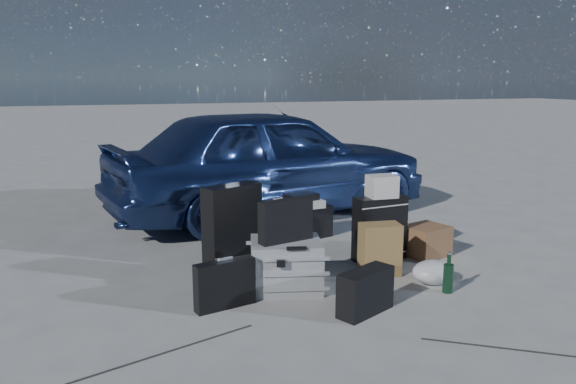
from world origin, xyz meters
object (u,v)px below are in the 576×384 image
at_px(briefcase, 225,284).
at_px(suitcase_right, 380,228).
at_px(suitcase_left, 232,224).
at_px(car, 270,161).
at_px(green_bottle, 448,273).
at_px(duffel_bag, 299,223).
at_px(cardboard_box, 426,241).
at_px(pelican_case, 286,265).

xyz_separation_m(briefcase, suitcase_right, (1.47, 0.56, 0.11)).
bearing_deg(suitcase_left, car, 37.34).
bearing_deg(green_bottle, car, 100.43).
xyz_separation_m(car, duffel_bag, (-0.02, -0.99, -0.46)).
distance_m(cardboard_box, green_bottle, 0.86).
xyz_separation_m(briefcase, green_bottle, (1.57, -0.27, -0.02)).
bearing_deg(green_bottle, pelican_case, 156.79).
distance_m(car, duffel_bag, 1.09).
bearing_deg(suitcase_right, duffel_bag, 110.70).
bearing_deg(cardboard_box, briefcase, -164.68).
height_order(briefcase, green_bottle, briefcase).
height_order(duffel_bag, cardboard_box, duffel_bag).
bearing_deg(pelican_case, cardboard_box, 28.18).
bearing_deg(duffel_bag, pelican_case, -127.26).
distance_m(pelican_case, suitcase_left, 0.79).
relative_size(briefcase, suitcase_left, 0.64).
bearing_deg(briefcase, suitcase_right, 8.06).
relative_size(suitcase_left, green_bottle, 2.28).
bearing_deg(suitcase_left, cardboard_box, -37.95).
xyz_separation_m(suitcase_left, suitcase_right, (1.18, -0.37, -0.05)).
relative_size(briefcase, cardboard_box, 1.20).
height_order(briefcase, cardboard_box, briefcase).
relative_size(suitcase_right, cardboard_box, 1.56).
height_order(suitcase_left, duffel_bag, suitcase_left).
distance_m(suitcase_left, green_bottle, 1.77).
height_order(car, suitcase_left, car).
height_order(pelican_case, suitcase_right, suitcase_right).
bearing_deg(duffel_bag, briefcase, -139.63).
bearing_deg(car, briefcase, 145.08).
height_order(cardboard_box, green_bottle, green_bottle).
xyz_separation_m(suitcase_left, green_bottle, (1.29, -1.20, -0.18)).
relative_size(car, briefcase, 8.57).
bearing_deg(car, duffel_bag, 168.21).
bearing_deg(briefcase, car, 52.63).
bearing_deg(suitcase_right, briefcase, -164.58).
bearing_deg(pelican_case, suitcase_right, 35.89).
relative_size(car, suitcase_left, 5.51).
bearing_deg(suitcase_right, cardboard_box, -10.75).
distance_m(suitcase_right, cardboard_box, 0.46).
height_order(car, briefcase, car).
relative_size(suitcase_right, green_bottle, 1.90).
bearing_deg(cardboard_box, suitcase_left, 165.85).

